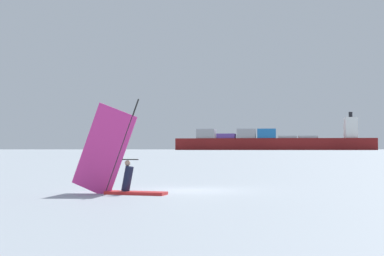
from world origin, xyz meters
TOP-DOWN VIEW (x-y plane):
  - ground_plane at (0.00, 0.00)m, footprint 4000.00×4000.00m
  - windsurfer at (-2.44, -2.34)m, footprint 3.96×0.96m
  - cargo_ship at (-18.09, 598.46)m, footprint 216.90×33.64m

SIDE VIEW (x-z plane):
  - ground_plane at x=0.00m, z-range 0.00..0.00m
  - windsurfer at x=-2.44m, z-range -0.95..2.92m
  - cargo_ship at x=-18.09m, z-range -10.95..30.26m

